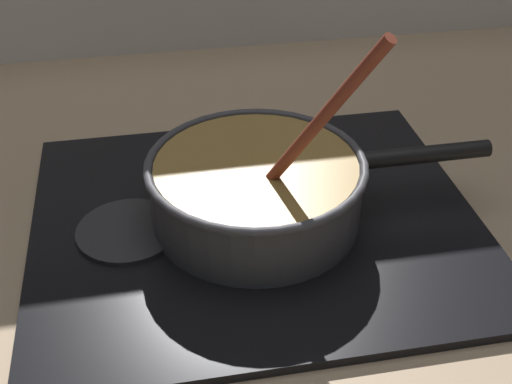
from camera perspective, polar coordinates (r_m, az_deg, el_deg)
The scene contains 5 objects.
ground at distance 0.71m, azimuth -1.97°, elevation -15.25°, with size 2.40×1.60×0.04m, color #9E8466.
hob_plate at distance 0.85m, azimuth 0.00°, elevation -2.56°, with size 0.56×0.48×0.01m, color black.
burner_ring at distance 0.84m, azimuth 0.00°, elevation -2.03°, with size 0.20×0.20×0.01m, color #592D0C.
spare_burner at distance 0.83m, azimuth -10.95°, elevation -3.26°, with size 0.13×0.13×0.01m, color #262628.
cooking_pan at distance 0.82m, azimuth 0.12°, elevation 0.31°, with size 0.44×0.27×0.28m.
Camera 1 is at (-0.06, -0.45, 0.53)m, focal length 46.64 mm.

